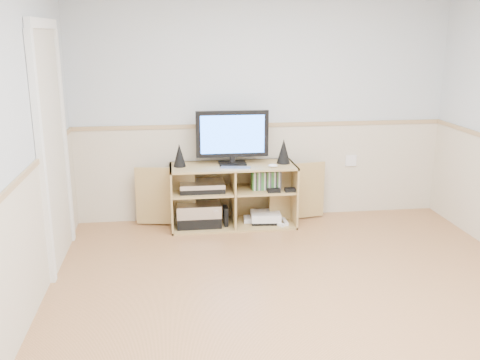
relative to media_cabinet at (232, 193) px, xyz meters
name	(u,v)px	position (x,y,z in m)	size (l,w,h in m)	color
room	(307,148)	(0.29, -1.91, 0.88)	(4.04, 4.54, 2.54)	tan
media_cabinet	(232,193)	(0.00, 0.00, 0.00)	(2.03, 0.49, 0.65)	tan
monitor	(232,136)	(0.00, -0.01, 0.62)	(0.75, 0.18, 0.56)	black
speaker_left	(179,155)	(-0.55, -0.04, 0.44)	(0.13, 0.13, 0.24)	black
speaker_right	(284,151)	(0.53, -0.04, 0.45)	(0.14, 0.14, 0.26)	black
keyboard	(235,168)	(0.01, -0.20, 0.32)	(0.30, 0.12, 0.01)	silver
mouse	(273,166)	(0.39, -0.20, 0.34)	(0.10, 0.06, 0.04)	white
av_components	(200,206)	(-0.35, -0.06, -0.11)	(0.53, 0.34, 0.47)	black
game_consoles	(264,217)	(0.33, -0.07, -0.26)	(0.45, 0.30, 0.11)	white
game_cases	(266,180)	(0.34, -0.08, 0.15)	(0.30, 0.14, 0.19)	#3F8C3F
wall_outlet	(351,161)	(1.35, 0.20, 0.27)	(0.12, 0.03, 0.12)	white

